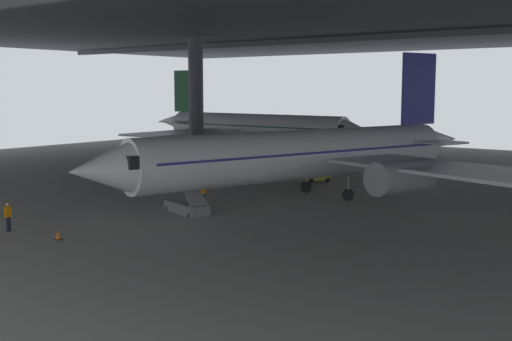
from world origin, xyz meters
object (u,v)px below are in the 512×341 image
boarding_stairs (186,202)px  traffic_cone_orange (58,234)px  crew_worker_near_nose (8,215)px  airplane_distant (252,127)px  baggage_tug (317,176)px  airplane_main (306,154)px  crew_worker_by_stairs (204,192)px

boarding_stairs → traffic_cone_orange: size_ratio=7.77×
crew_worker_near_nose → airplane_distant: airplane_distant is taller
airplane_distant → traffic_cone_orange: size_ratio=58.09×
boarding_stairs → crew_worker_near_nose: size_ratio=2.66×
crew_worker_near_nose → baggage_tug: (4.06, 28.42, -0.48)m
baggage_tug → airplane_main: bearing=-64.0°
crew_worker_by_stairs → traffic_cone_orange: size_ratio=2.82×
airplane_main → crew_worker_near_nose: (-8.11, -20.14, -2.45)m
baggage_tug → traffic_cone_orange: bearing=-90.0°
airplane_distant → airplane_main: bearing=-46.3°
crew_worker_by_stairs → airplane_distant: airplane_distant is taller
airplane_main → boarding_stairs: bearing=-111.1°
airplane_main → traffic_cone_orange: 20.31m
traffic_cone_orange → baggage_tug: 27.93m
airplane_distant → baggage_tug: airplane_distant is taller
airplane_distant → boarding_stairs: bearing=-59.1°
boarding_stairs → baggage_tug: boarding_stairs is taller
crew_worker_by_stairs → airplane_distant: 38.59m
crew_worker_by_stairs → traffic_cone_orange: 13.07m
traffic_cone_orange → baggage_tug: bearing=90.0°
crew_worker_by_stairs → traffic_cone_orange: crew_worker_by_stairs is taller
airplane_distant → baggage_tug: (20.90, -17.82, -2.84)m
traffic_cone_orange → crew_worker_near_nose: bearing=-173.1°
airplane_main → crew_worker_by_stairs: 8.43m
crew_worker_by_stairs → airplane_main: bearing=55.0°
traffic_cone_orange → baggage_tug: size_ratio=0.24×
airplane_distant → baggage_tug: 27.61m
crew_worker_near_nose → traffic_cone_orange: bearing=6.9°
boarding_stairs → baggage_tug: (-0.38, 17.78, -0.21)m
boarding_stairs → airplane_distant: bearing=120.9°
crew_worker_by_stairs → airplane_distant: size_ratio=0.05×
crew_worker_near_nose → airplane_main: bearing=68.1°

